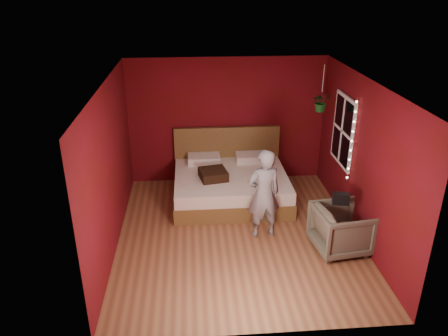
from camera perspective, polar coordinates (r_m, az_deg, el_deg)
floor at (r=7.51m, az=1.82°, el=-8.68°), size 4.50×4.50×0.00m
room_walls at (r=6.75m, az=2.00°, el=3.41°), size 4.04×4.54×2.62m
window at (r=8.09m, az=15.27°, el=4.72°), size 0.05×0.97×1.27m
fairy_lights at (r=7.61m, az=16.35°, el=3.41°), size 0.04×0.04×1.45m
bed at (r=8.55m, az=0.82°, el=-1.95°), size 2.18×1.85×1.20m
person at (r=7.15m, az=5.21°, el=-3.43°), size 0.62×0.47×1.55m
armchair at (r=7.18m, az=15.03°, el=-7.71°), size 0.93×0.91×0.75m
handbag at (r=7.07m, az=15.01°, el=-3.88°), size 0.27×0.17×0.18m
throw_pillow at (r=8.16m, az=-1.42°, el=-0.83°), size 0.57×0.57×0.17m
hanging_plant at (r=8.24m, az=12.58°, el=8.44°), size 0.34×0.30×0.86m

